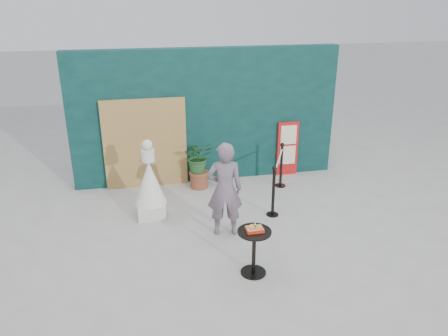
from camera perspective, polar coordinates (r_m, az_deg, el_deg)
ground at (r=7.65m, az=1.86°, el=-10.29°), size 60.00×60.00×0.00m
back_wall at (r=9.90m, az=-2.32°, el=6.82°), size 6.00×0.30×3.00m
bamboo_fence at (r=9.72m, az=-10.24°, el=3.11°), size 1.80×0.08×2.00m
woman at (r=7.66m, az=0.08°, el=-2.82°), size 0.68×0.50×1.74m
menu_board at (r=10.44m, az=8.28°, el=2.52°), size 0.50×0.07×1.30m
statue at (r=8.47m, az=-9.64°, el=-2.33°), size 0.61×0.61×1.57m
cafe_table at (r=6.76m, az=3.95°, el=-10.04°), size 0.52×0.52×0.75m
food_basket at (r=6.62m, az=4.02°, el=-7.91°), size 0.26×0.19×0.11m
planter at (r=9.63m, az=-3.34°, el=0.95°), size 0.65×0.56×1.10m
stanchion_barrier at (r=9.15m, az=7.01°, el=-1.30°), size 0.84×1.54×1.03m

